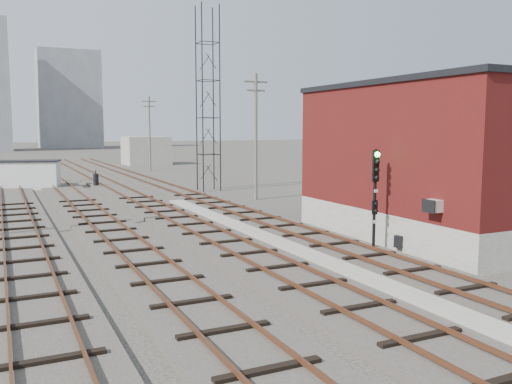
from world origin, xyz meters
TOP-DOWN VIEW (x-y plane):
  - ground at (0.00, 60.00)m, footprint 320.00×320.00m
  - track_right at (2.50, 39.00)m, footprint 3.20×90.00m
  - track_mid_right at (-1.50, 39.00)m, footprint 3.20×90.00m
  - track_mid_left at (-5.50, 39.00)m, footprint 3.20×90.00m
  - track_left at (-9.50, 39.00)m, footprint 3.20×90.00m
  - platform_curb at (0.50, 14.00)m, footprint 0.90×28.00m
  - brick_building at (7.50, 12.00)m, footprint 6.54×12.20m
  - lattice_tower at (5.50, 35.00)m, footprint 1.60×1.60m
  - utility_pole_right_a at (6.50, 28.00)m, footprint 1.80×0.24m
  - utility_pole_right_b at (6.50, 58.00)m, footprint 1.80×0.24m
  - apartment_right at (8.00, 150.00)m, footprint 16.00×12.00m
  - shed_right at (9.00, 70.00)m, footprint 6.00×6.00m
  - signal_mast at (3.70, 10.69)m, footprint 0.40×0.42m
  - switch_stand at (-2.65, 41.19)m, footprint 0.44×0.44m
  - site_trailer at (-8.34, 42.74)m, footprint 6.25×3.92m

SIDE VIEW (x-z plane):
  - ground at x=0.00m, z-range 0.00..0.00m
  - track_right at x=2.50m, z-range -0.09..0.30m
  - track_mid_right at x=-1.50m, z-range -0.09..0.30m
  - track_mid_left at x=-5.50m, z-range -0.09..0.30m
  - track_left at x=-9.50m, z-range -0.09..0.30m
  - platform_curb at x=0.50m, z-range 0.00..0.26m
  - switch_stand at x=-2.65m, z-range -0.04..1.39m
  - site_trailer at x=-8.34m, z-range 0.01..2.45m
  - shed_right at x=9.00m, z-range 0.00..4.00m
  - signal_mast at x=3.70m, z-range 0.41..4.68m
  - brick_building at x=7.50m, z-range 0.02..7.24m
  - utility_pole_right_a at x=6.50m, z-range 0.30..9.30m
  - utility_pole_right_b at x=6.50m, z-range 0.30..9.30m
  - lattice_tower at x=5.50m, z-range 0.00..15.00m
  - apartment_right at x=8.00m, z-range 0.00..26.00m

